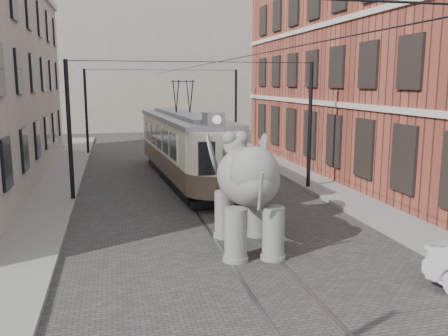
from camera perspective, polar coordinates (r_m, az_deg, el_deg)
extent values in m
plane|color=#3C3A38|center=(16.33, 1.11, -7.95)|extent=(120.00, 120.00, 0.00)
cube|color=slate|center=(18.64, 19.41, -6.00)|extent=(2.00, 60.00, 0.15)
cube|color=slate|center=(16.09, -22.25, -8.73)|extent=(2.00, 60.00, 0.15)
cube|color=brown|center=(28.26, 18.98, 11.47)|extent=(8.00, 26.00, 12.00)
cube|color=gray|center=(55.22, -9.25, 11.98)|extent=(28.00, 10.00, 14.00)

